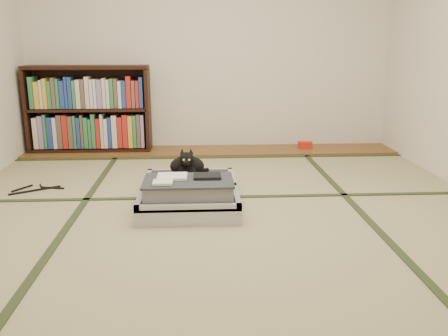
{
  "coord_description": "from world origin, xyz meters",
  "views": [
    {
      "loc": [
        -0.14,
        -3.08,
        1.17
      ],
      "look_at": [
        0.05,
        0.35,
        0.25
      ],
      "focal_mm": 38.0,
      "sensor_mm": 36.0,
      "label": 1
    }
  ],
  "objects": [
    {
      "name": "tatami_borders",
      "position": [
        0.0,
        0.49,
        0.0
      ],
      "size": [
        4.0,
        4.5,
        0.01
      ],
      "color": "#2D381E",
      "rests_on": "ground"
    },
    {
      "name": "bookcase",
      "position": [
        -1.31,
        2.07,
        0.45
      ],
      "size": [
        1.3,
        0.3,
        0.92
      ],
      "color": "black",
      "rests_on": "wood_strip"
    },
    {
      "name": "suitcase",
      "position": [
        -0.21,
        0.23,
        0.1
      ],
      "size": [
        0.7,
        0.93,
        0.27
      ],
      "color": "#BBBABF",
      "rests_on": "floor"
    },
    {
      "name": "red_item",
      "position": [
        1.05,
        2.03,
        0.06
      ],
      "size": [
        0.15,
        0.1,
        0.07
      ],
      "primitive_type": "cube",
      "rotation": [
        0.0,
        0.0,
        -0.05
      ],
      "color": "red",
      "rests_on": "wood_strip"
    },
    {
      "name": "wood_strip",
      "position": [
        0.0,
        2.0,
        0.01
      ],
      "size": [
        4.0,
        0.5,
        0.02
      ],
      "primitive_type": "cube",
      "color": "brown",
      "rests_on": "ground"
    },
    {
      "name": "cable_coil",
      "position": [
        -0.05,
        0.56,
        0.14
      ],
      "size": [
        0.1,
        0.1,
        0.02
      ],
      "color": "white",
      "rests_on": "suitcase"
    },
    {
      "name": "cat",
      "position": [
        -0.23,
        0.52,
        0.23
      ],
      "size": [
        0.31,
        0.31,
        0.25
      ],
      "color": "black",
      "rests_on": "suitcase"
    },
    {
      "name": "hanger",
      "position": [
        -1.46,
        0.68,
        0.01
      ],
      "size": [
        0.4,
        0.29,
        0.01
      ],
      "color": "black",
      "rests_on": "floor"
    },
    {
      "name": "floor",
      "position": [
        0.0,
        0.0,
        0.0
      ],
      "size": [
        4.5,
        4.5,
        0.0
      ],
      "primitive_type": "plane",
      "color": "tan",
      "rests_on": "ground"
    }
  ]
}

